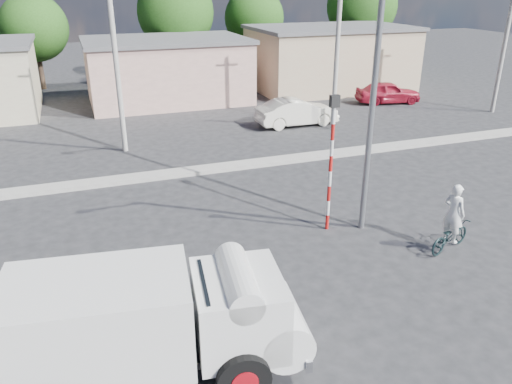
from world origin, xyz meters
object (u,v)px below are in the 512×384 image
object	(u,v)px
cyclist	(452,222)
car_cream	(297,112)
truck	(159,321)
car_red	(388,92)
bicycle	(450,236)
traffic_pole	(331,153)
streetlight	(370,74)

from	to	relation	value
cyclist	car_cream	xyz separation A→B (m)	(1.49, 14.28, -0.16)
truck	car_red	bearing A→B (deg)	54.57
bicycle	traffic_pole	size ratio (longest dim) A/B	0.40
truck	car_cream	size ratio (longest dim) A/B	1.33
car_red	streetlight	world-z (taller)	streetlight
car_cream	traffic_pole	size ratio (longest dim) A/B	1.03
car_red	streetlight	size ratio (longest dim) A/B	0.46
truck	car_red	xyz separation A→B (m)	(18.29, 19.43, -0.61)
truck	streetlight	bearing A→B (deg)	39.29
traffic_pole	streetlight	size ratio (longest dim) A/B	0.48
bicycle	cyclist	xyz separation A→B (m)	(0.00, 0.00, 0.44)
truck	cyclist	distance (m)	9.21
car_red	traffic_pole	size ratio (longest dim) A/B	0.95
bicycle	car_red	xyz separation A→B (m)	(9.35, 17.24, 0.24)
bicycle	streetlight	size ratio (longest dim) A/B	0.20
truck	bicycle	world-z (taller)	truck
bicycle	car_cream	size ratio (longest dim) A/B	0.39
cyclist	streetlight	distance (m)	4.95
car_cream	car_red	bearing A→B (deg)	-69.46
bicycle	streetlight	distance (m)	5.32
bicycle	car_cream	world-z (taller)	car_cream
cyclist	streetlight	world-z (taller)	streetlight
car_red	traffic_pole	world-z (taller)	traffic_pole
truck	car_red	size ratio (longest dim) A/B	1.45
truck	cyclist	world-z (taller)	truck
truck	traffic_pole	distance (m)	7.82
traffic_pole	cyclist	bearing A→B (deg)	-41.58
truck	cyclist	size ratio (longest dim) A/B	3.31
cyclist	truck	bearing A→B (deg)	85.19
cyclist	traffic_pole	xyz separation A→B (m)	(-2.77, 2.46, 1.69)
truck	bicycle	bearing A→B (deg)	21.58
bicycle	car_red	bearing A→B (deg)	-47.03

